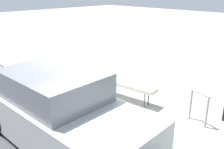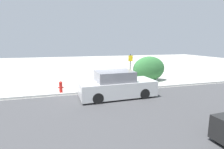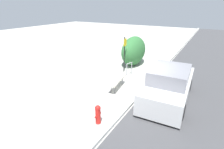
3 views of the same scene
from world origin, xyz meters
name	(u,v)px [view 2 (image 2 of 3)]	position (x,y,z in m)	size (l,w,h in m)	color
ground_plane	(104,92)	(0.00, 0.00, 0.00)	(60.00, 60.00, 0.00)	#ADAAA3
road_strip	(135,128)	(0.00, -5.15, 0.00)	(60.00, 10.00, 0.01)	#424244
curb	(104,91)	(0.00, 0.00, 0.07)	(60.00, 0.20, 0.13)	#B7B7B2
bench	(103,80)	(0.22, 1.30, 0.49)	(1.70, 0.61, 0.55)	#515156
bike_rack	(128,78)	(2.27, 1.55, 0.50)	(0.55, 0.18, 0.83)	#99999E
sign_post	(130,66)	(2.69, 2.11, 1.38)	(0.36, 0.08, 2.30)	black
fire_hydrant	(61,87)	(-2.72, 0.52, 0.41)	(0.36, 0.22, 0.77)	red
shrub_hedge	(149,69)	(4.41, 2.19, 1.04)	(2.80, 1.47, 2.08)	#337038
parked_car_near	(117,86)	(0.48, -1.29, 0.70)	(4.52, 1.94, 1.58)	black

